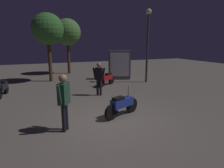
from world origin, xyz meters
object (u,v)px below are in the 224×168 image
object	(u,v)px
motorcycle_red_parked_left	(107,79)
person_bystander_far	(99,76)
person_rider_beside	(64,98)
streetlamp_near	(148,36)
motorcycle_black_parked_right	(2,88)
kiosk_billboard	(119,65)
motorcycle_blue_foreground	(122,104)

from	to	relation	value
motorcycle_red_parked_left	person_bystander_far	xyz separation A→B (m)	(-1.12, -1.94, 0.57)
person_rider_beside	streetlamp_near	distance (m)	8.44
motorcycle_black_parked_right	kiosk_billboard	world-z (taller)	kiosk_billboard
motorcycle_red_parked_left	streetlamp_near	size ratio (longest dim) A/B	0.29
person_rider_beside	streetlamp_near	xyz separation A→B (m)	(6.21, 5.36, 1.98)
streetlamp_near	motorcycle_black_parked_right	bearing A→B (deg)	-177.84
motorcycle_blue_foreground	person_rider_beside	distance (m)	2.25
motorcycle_red_parked_left	person_rider_beside	size ratio (longest dim) A/B	0.80
streetlamp_near	kiosk_billboard	size ratio (longest dim) A/B	2.27
person_rider_beside	streetlamp_near	bearing A→B (deg)	-102.68
motorcycle_blue_foreground	kiosk_billboard	world-z (taller)	kiosk_billboard
motorcycle_black_parked_right	motorcycle_blue_foreground	bearing A→B (deg)	52.58
motorcycle_black_parked_right	motorcycle_red_parked_left	bearing A→B (deg)	101.31
person_bystander_far	streetlamp_near	distance (m)	4.92
streetlamp_near	kiosk_billboard	world-z (taller)	streetlamp_near
streetlamp_near	person_rider_beside	bearing A→B (deg)	-139.20
motorcycle_red_parked_left	kiosk_billboard	size ratio (longest dim) A/B	0.67
motorcycle_red_parked_left	motorcycle_black_parked_right	xyz separation A→B (m)	(-5.69, -0.30, 0.00)
motorcycle_red_parked_left	person_rider_beside	world-z (taller)	person_rider_beside
motorcycle_blue_foreground	motorcycle_black_parked_right	size ratio (longest dim) A/B	0.95
motorcycle_black_parked_right	person_bystander_far	world-z (taller)	person_bystander_far
person_bystander_far	kiosk_billboard	size ratio (longest dim) A/B	0.80
streetlamp_near	person_bystander_far	bearing A→B (deg)	-153.97
kiosk_billboard	person_bystander_far	bearing A→B (deg)	73.95
motorcycle_red_parked_left	motorcycle_black_parked_right	distance (m)	5.70
motorcycle_blue_foreground	motorcycle_red_parked_left	bearing A→B (deg)	53.94
motorcycle_black_parked_right	kiosk_billboard	distance (m)	7.61
person_bystander_far	motorcycle_blue_foreground	bearing A→B (deg)	30.98
kiosk_billboard	motorcycle_blue_foreground	bearing A→B (deg)	87.87
motorcycle_blue_foreground	motorcycle_black_parked_right	bearing A→B (deg)	111.99
motorcycle_blue_foreground	streetlamp_near	distance (m)	6.92
motorcycle_red_parked_left	streetlamp_near	distance (m)	3.90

